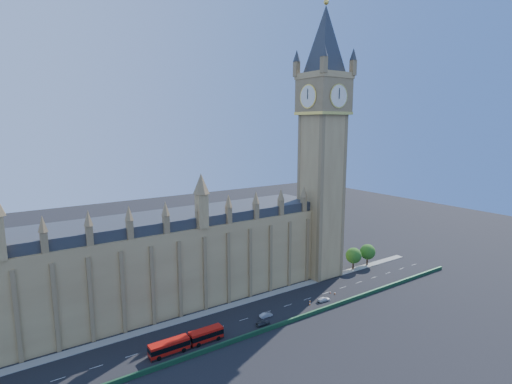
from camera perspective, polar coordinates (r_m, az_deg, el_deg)
ground at (r=121.05m, az=-0.08°, el=-17.25°), size 400.00×400.00×0.00m
palace_westminster at (r=123.83m, az=-15.81°, el=-10.02°), size 120.00×20.00×28.00m
elizabeth_tower at (r=142.89m, az=9.53°, el=9.42°), size 20.59×20.59×105.00m
bridge_parapet at (r=114.28m, az=2.59°, el=-18.65°), size 160.00×0.60×1.20m
kerb_north at (r=128.19m, az=-2.56°, el=-15.62°), size 160.00×3.00×0.16m
tree_east_near at (r=158.23m, az=13.80°, el=-8.74°), size 6.00×6.00×8.50m
tree_east_far at (r=164.04m, az=15.69°, el=-8.16°), size 6.00×6.00×8.50m
red_bus at (r=106.81m, az=-9.82°, el=-20.27°), size 19.25×3.09×3.27m
car_grey at (r=115.82m, az=0.99°, el=-18.19°), size 4.04×1.84×1.35m
car_silver at (r=119.99m, az=1.43°, el=-17.17°), size 3.97×1.56×1.29m
car_white at (r=131.19m, az=9.68°, el=-14.87°), size 4.49×2.17×1.26m
cone_a at (r=128.32m, az=7.69°, el=-15.53°), size 0.50×0.50×0.75m
cone_b at (r=130.13m, az=7.72°, el=-15.16°), size 0.58×0.58×0.72m
cone_c at (r=136.82m, az=11.20°, el=-13.98°), size 0.53×0.53×0.73m
cone_d at (r=137.23m, az=10.57°, el=-13.91°), size 0.49×0.49×0.63m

